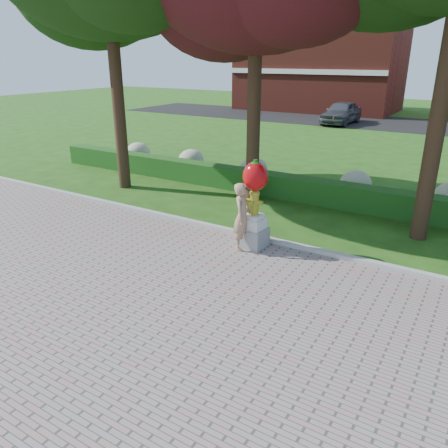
% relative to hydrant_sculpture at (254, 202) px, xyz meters
% --- Properties ---
extents(ground, '(100.00, 100.00, 0.00)m').
position_rel_hydrant_sculpture_xyz_m(ground, '(0.08, -2.50, -1.27)').
color(ground, '#204A12').
rests_on(ground, ground).
extents(walkway, '(40.00, 14.00, 0.04)m').
position_rel_hydrant_sculpture_xyz_m(walkway, '(0.08, -6.50, -1.25)').
color(walkway, gray).
rests_on(walkway, ground).
extents(curb, '(40.00, 0.18, 0.15)m').
position_rel_hydrant_sculpture_xyz_m(curb, '(0.08, 0.50, -1.19)').
color(curb, '#ADADA5').
rests_on(curb, ground).
extents(lawn_hedge, '(24.00, 0.70, 0.80)m').
position_rel_hydrant_sculpture_xyz_m(lawn_hedge, '(0.08, 4.50, -0.87)').
color(lawn_hedge, '#214A15').
rests_on(lawn_hedge, ground).
extents(hydrangea_row, '(20.10, 1.10, 0.99)m').
position_rel_hydrant_sculpture_xyz_m(hydrangea_row, '(0.65, 5.50, -0.72)').
color(hydrangea_row, '#A7AE85').
rests_on(hydrangea_row, ground).
extents(street, '(50.00, 8.00, 0.02)m').
position_rel_hydrant_sculpture_xyz_m(street, '(0.08, 25.50, -1.26)').
color(street, black).
rests_on(street, ground).
extents(building_left, '(14.00, 8.00, 7.00)m').
position_rel_hydrant_sculpture_xyz_m(building_left, '(-9.92, 31.50, 2.23)').
color(building_left, maroon).
rests_on(building_left, ground).
extents(hydrant_sculpture, '(0.68, 0.67, 2.31)m').
position_rel_hydrant_sculpture_xyz_m(hydrant_sculpture, '(0.00, 0.00, 0.00)').
color(hydrant_sculpture, gray).
rests_on(hydrant_sculpture, walkway).
extents(woman, '(0.56, 0.72, 1.76)m').
position_rel_hydrant_sculpture_xyz_m(woman, '(-0.20, -0.28, -0.35)').
color(woman, tan).
rests_on(woman, walkway).
extents(parked_car, '(2.08, 4.85, 1.63)m').
position_rel_hydrant_sculpture_xyz_m(parked_car, '(-5.05, 23.34, -0.43)').
color(parked_car, '#47494F').
rests_on(parked_car, street).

